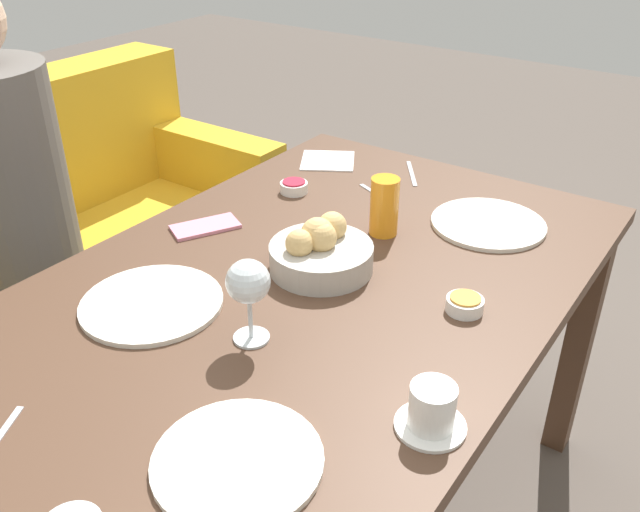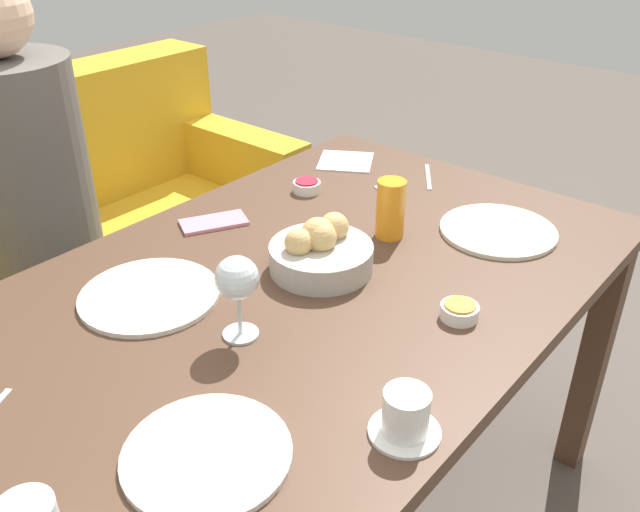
# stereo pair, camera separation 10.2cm
# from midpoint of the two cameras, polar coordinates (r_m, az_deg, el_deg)

# --- Properties ---
(dining_table) EXTENTS (1.45, 0.92, 0.76)m
(dining_table) POSITION_cam_midpoint_polar(r_m,az_deg,el_deg) (1.39, -3.46, -5.52)
(dining_table) COLOR #4C3323
(dining_table) RESTS_ON ground_plane
(couch) EXTENTS (1.56, 0.70, 0.90)m
(couch) POSITION_cam_midpoint_polar(r_m,az_deg,el_deg) (2.30, -24.09, -2.75)
(couch) COLOR gold
(couch) RESTS_ON ground_plane
(seated_person) EXTENTS (0.34, 0.44, 1.27)m
(seated_person) POSITION_cam_midpoint_polar(r_m,az_deg,el_deg) (2.03, -25.36, -0.15)
(seated_person) COLOR #23232D
(seated_person) RESTS_ON ground_plane
(bread_basket) EXTENTS (0.21, 0.21, 0.11)m
(bread_basket) POSITION_cam_midpoint_polar(r_m,az_deg,el_deg) (1.36, -2.17, 0.41)
(bread_basket) COLOR #B2ADA3
(bread_basket) RESTS_ON dining_table
(plate_near_left) EXTENTS (0.24, 0.24, 0.01)m
(plate_near_left) POSITION_cam_midpoint_polar(r_m,az_deg,el_deg) (0.98, -10.02, -16.70)
(plate_near_left) COLOR silver
(plate_near_left) RESTS_ON dining_table
(plate_near_right) EXTENTS (0.26, 0.26, 0.01)m
(plate_near_right) POSITION_cam_midpoint_polar(r_m,az_deg,el_deg) (1.58, 12.21, 2.65)
(plate_near_right) COLOR silver
(plate_near_right) RESTS_ON dining_table
(plate_far_center) EXTENTS (0.27, 0.27, 0.01)m
(plate_far_center) POSITION_cam_midpoint_polar(r_m,az_deg,el_deg) (1.32, -16.15, -3.89)
(plate_far_center) COLOR silver
(plate_far_center) RESTS_ON dining_table
(juice_glass) EXTENTS (0.06, 0.06, 0.13)m
(juice_glass) POSITION_cam_midpoint_polar(r_m,az_deg,el_deg) (1.49, 3.50, 4.16)
(juice_glass) COLOR orange
(juice_glass) RESTS_ON dining_table
(wine_glass) EXTENTS (0.08, 0.08, 0.16)m
(wine_glass) POSITION_cam_midpoint_polar(r_m,az_deg,el_deg) (1.14, -8.63, -2.44)
(wine_glass) COLOR silver
(wine_glass) RESTS_ON dining_table
(coffee_cup) EXTENTS (0.11, 0.11, 0.08)m
(coffee_cup) POSITION_cam_midpoint_polar(r_m,az_deg,el_deg) (1.01, 6.49, -12.82)
(coffee_cup) COLOR white
(coffee_cup) RESTS_ON dining_table
(jam_bowl_berry) EXTENTS (0.07, 0.07, 0.03)m
(jam_bowl_berry) POSITION_cam_midpoint_polar(r_m,az_deg,el_deg) (1.71, -3.92, 5.80)
(jam_bowl_berry) COLOR white
(jam_bowl_berry) RESTS_ON dining_table
(jam_bowl_honey) EXTENTS (0.07, 0.07, 0.03)m
(jam_bowl_honey) POSITION_cam_midpoint_polar(r_m,az_deg,el_deg) (1.27, 9.86, -4.07)
(jam_bowl_honey) COLOR white
(jam_bowl_honey) RESTS_ON dining_table
(fork_silver) EXTENTS (0.14, 0.10, 0.00)m
(fork_silver) POSITION_cam_midpoint_polar(r_m,az_deg,el_deg) (1.83, 6.15, 6.91)
(fork_silver) COLOR #B7B7BC
(fork_silver) RESTS_ON dining_table
(spoon_coffee) EXTENTS (0.06, 0.12, 0.00)m
(spoon_coffee) POSITION_cam_midpoint_polar(r_m,az_deg,el_deg) (1.71, 2.97, 5.28)
(spoon_coffee) COLOR #B7B7BC
(spoon_coffee) RESTS_ON dining_table
(napkin) EXTENTS (0.20, 0.20, 0.00)m
(napkin) POSITION_cam_midpoint_polar(r_m,az_deg,el_deg) (1.90, -0.88, 8.00)
(napkin) COLOR white
(napkin) RESTS_ON dining_table
(cell_phone) EXTENTS (0.17, 0.14, 0.01)m
(cell_phone) POSITION_cam_midpoint_polar(r_m,az_deg,el_deg) (1.57, -11.48, 2.40)
(cell_phone) COLOR pink
(cell_phone) RESTS_ON dining_table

